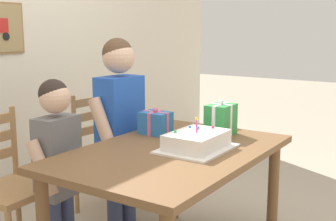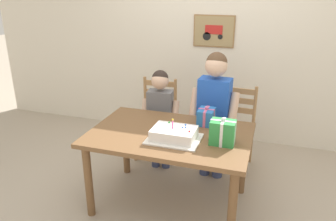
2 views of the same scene
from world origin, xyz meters
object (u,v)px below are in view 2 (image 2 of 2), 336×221
at_px(dining_table, 170,142).
at_px(chair_left, 157,118).
at_px(child_younger, 160,111).
at_px(chair_right, 234,128).
at_px(gift_box_red_large, 206,117).
at_px(child_older, 214,104).
at_px(birthday_cake, 174,134).
at_px(gift_box_beside_cake, 223,132).

bearing_deg(dining_table, chair_left, 116.86).
bearing_deg(child_younger, dining_table, -63.40).
bearing_deg(chair_left, chair_right, -0.00).
bearing_deg(dining_table, gift_box_red_large, 48.67).
distance_m(gift_box_red_large, child_older, 0.31).
xyz_separation_m(birthday_cake, chair_right, (0.38, 1.02, -0.31)).
distance_m(chair_left, chair_right, 0.91).
height_order(birthday_cake, chair_left, birthday_cake).
relative_size(gift_box_beside_cake, child_older, 0.17).
xyz_separation_m(dining_table, gift_box_beside_cake, (0.47, -0.07, 0.20)).
height_order(birthday_cake, chair_right, birthday_cake).
xyz_separation_m(dining_table, child_older, (0.27, 0.61, 0.18)).
bearing_deg(gift_box_red_large, chair_left, 139.88).
bearing_deg(child_younger, gift_box_beside_cake, -41.20).
bearing_deg(chair_right, child_older, -121.89).
bearing_deg(chair_left, child_older, -21.67).
relative_size(chair_left, chair_right, 1.00).
relative_size(gift_box_beside_cake, chair_right, 0.26).
relative_size(dining_table, birthday_cake, 3.19).
xyz_separation_m(child_older, child_younger, (-0.58, 0.00, -0.14)).
distance_m(gift_box_red_large, chair_right, 0.72).
height_order(chair_left, chair_right, same).
height_order(chair_left, child_older, child_older).
relative_size(gift_box_beside_cake, child_younger, 0.21).
relative_size(dining_table, chair_left, 1.53).
height_order(gift_box_beside_cake, child_older, child_older).
distance_m(dining_table, gift_box_red_large, 0.43).
distance_m(birthday_cake, child_younger, 0.83).
relative_size(dining_table, chair_right, 1.53).
bearing_deg(gift_box_red_large, child_older, 87.18).
height_order(chair_right, child_older, child_older).
bearing_deg(gift_box_beside_cake, dining_table, 171.47).
height_order(chair_left, child_younger, child_younger).
distance_m(chair_right, child_younger, 0.84).
distance_m(child_older, child_younger, 0.59).
relative_size(dining_table, gift_box_beside_cake, 5.96).
bearing_deg(gift_box_beside_cake, gift_box_red_large, 119.95).
height_order(gift_box_beside_cake, child_younger, child_younger).
relative_size(birthday_cake, chair_right, 0.48).
xyz_separation_m(dining_table, birthday_cake, (0.07, -0.12, 0.14)).
distance_m(chair_left, child_older, 0.86).
distance_m(dining_table, birthday_cake, 0.20).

